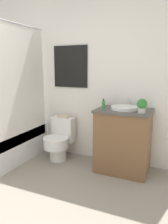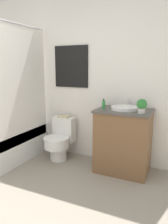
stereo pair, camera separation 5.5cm
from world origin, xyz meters
name	(u,v)px [view 2 (the right image)]	position (x,y,z in m)	size (l,w,h in m)	color
wall_back	(76,77)	(0.00, 2.12, 1.25)	(3.45, 0.07, 2.50)	white
shower_area	(2,143)	(-0.86, 1.36, 0.28)	(0.70, 1.46, 1.98)	white
toilet	(60,139)	(-0.13, 1.82, 0.31)	(0.38, 0.52, 0.63)	white
vanity	(123,141)	(0.86, 1.82, 0.43)	(0.72, 0.51, 0.86)	brown
sink	(125,108)	(0.86, 1.85, 0.88)	(0.36, 0.39, 0.13)	white
soap_bottle	(104,104)	(0.58, 1.81, 0.91)	(0.04, 0.04, 0.13)	green
potted_plant	(142,105)	(1.11, 1.68, 0.96)	(0.12, 0.12, 0.18)	beige
book_on_tank	(64,116)	(-0.13, 1.96, 0.65)	(0.17, 0.13, 0.02)	beige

